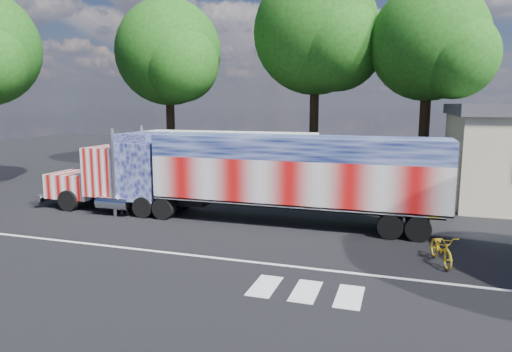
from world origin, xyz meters
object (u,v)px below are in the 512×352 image
(semi_truck, at_px, (243,173))
(coach_bus, at_px, (227,157))
(tree_nw_a, at_px, (170,53))
(tree_n_mid, at_px, (318,33))
(woman, at_px, (124,199))
(tree_ne_a, at_px, (431,43))
(bicycle, at_px, (441,248))

(semi_truck, relative_size, coach_bus, 1.65)
(semi_truck, relative_size, tree_nw_a, 1.41)
(tree_nw_a, bearing_deg, coach_bus, -41.02)
(coach_bus, height_order, tree_nw_a, tree_nw_a)
(tree_n_mid, bearing_deg, woman, -108.85)
(semi_truck, distance_m, tree_n_mid, 18.53)
(tree_ne_a, xyz_separation_m, tree_nw_a, (-19.88, 0.73, 0.09))
(bicycle, height_order, tree_nw_a, tree_nw_a)
(coach_bus, height_order, woman, coach_bus)
(tree_n_mid, bearing_deg, bicycle, -68.24)
(bicycle, bearing_deg, tree_ne_a, 74.55)
(coach_bus, bearing_deg, woman, -99.32)
(woman, xyz_separation_m, tree_n_mid, (5.89, 17.25, 9.78))
(coach_bus, xyz_separation_m, bicycle, (12.30, -12.07, -1.26))
(coach_bus, distance_m, tree_ne_a, 15.55)
(woman, height_order, tree_ne_a, tree_ne_a)
(woman, distance_m, tree_nw_a, 19.03)
(bicycle, distance_m, tree_ne_a, 19.87)
(coach_bus, xyz_separation_m, tree_nw_a, (-7.51, 6.53, 7.53))
(coach_bus, height_order, bicycle, coach_bus)
(coach_bus, xyz_separation_m, tree_ne_a, (12.37, 5.81, 7.43))
(bicycle, xyz_separation_m, tree_ne_a, (0.07, 17.87, 8.69))
(semi_truck, xyz_separation_m, coach_bus, (-4.22, 8.66, -0.36))
(woman, distance_m, tree_ne_a, 22.27)
(tree_ne_a, relative_size, tree_n_mid, 0.86)
(semi_truck, xyz_separation_m, tree_ne_a, (8.15, 14.46, 7.08))
(woman, distance_m, tree_n_mid, 20.68)
(semi_truck, height_order, tree_ne_a, tree_ne_a)
(woman, bearing_deg, bicycle, -34.49)
(tree_ne_a, bearing_deg, semi_truck, -119.40)
(bicycle, bearing_deg, semi_truck, 141.90)
(semi_truck, distance_m, woman, 5.96)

